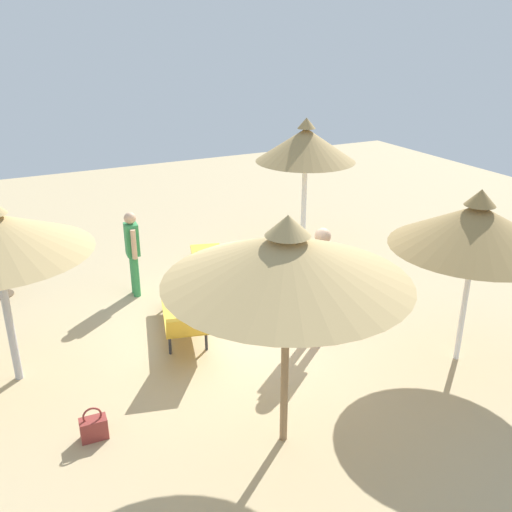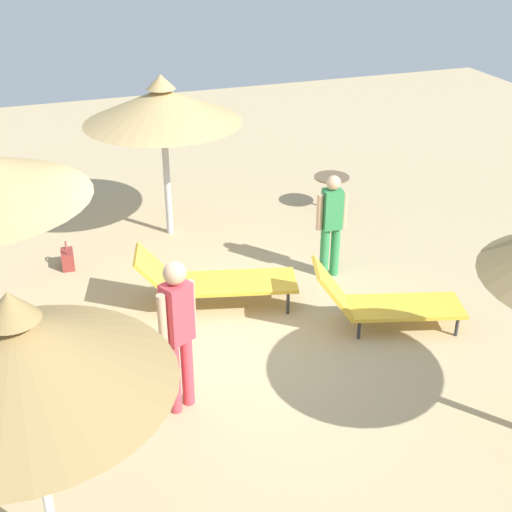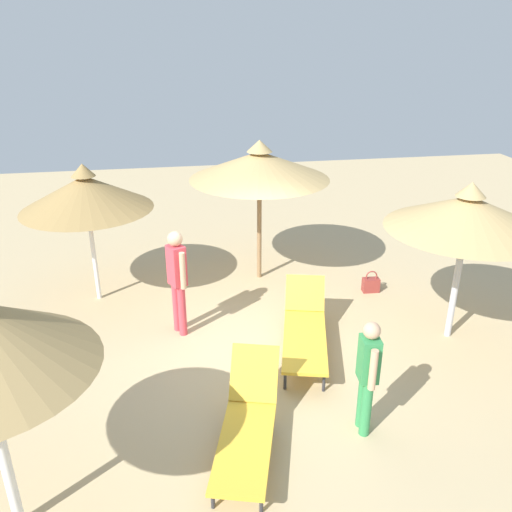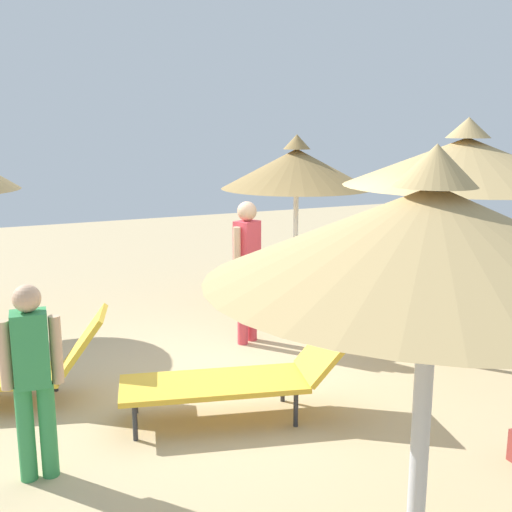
% 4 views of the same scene
% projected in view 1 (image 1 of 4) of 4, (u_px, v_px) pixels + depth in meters
% --- Properties ---
extents(ground, '(24.00, 24.00, 0.10)m').
position_uv_depth(ground, '(238.00, 335.00, 8.97)').
color(ground, tan).
extents(parasol_umbrella_front, '(2.27, 2.27, 2.55)m').
position_uv_depth(parasol_umbrella_front, '(477.00, 226.00, 7.49)').
color(parasol_umbrella_front, white).
rests_on(parasol_umbrella_front, ground).
extents(parasol_umbrella_near_left, '(2.08, 2.08, 2.78)m').
position_uv_depth(parasol_umbrella_near_left, '(306.00, 145.00, 11.62)').
color(parasol_umbrella_near_left, white).
rests_on(parasol_umbrella_near_left, ground).
extents(parasol_umbrella_far_right, '(2.64, 2.64, 2.77)m').
position_uv_depth(parasol_umbrella_far_right, '(287.00, 258.00, 5.79)').
color(parasol_umbrella_far_right, olive).
rests_on(parasol_umbrella_far_right, ground).
extents(lounge_chair_near_right, '(1.14, 2.21, 0.85)m').
position_uv_depth(lounge_chair_near_right, '(185.00, 313.00, 8.68)').
color(lounge_chair_near_right, gold).
rests_on(lounge_chair_near_right, ground).
extents(lounge_chair_back, '(1.12, 2.01, 0.91)m').
position_uv_depth(lounge_chair_back, '(210.00, 260.00, 10.74)').
color(lounge_chair_back, gold).
rests_on(lounge_chair_back, ground).
extents(person_standing_center, '(0.24, 0.45, 1.55)m').
position_uv_depth(person_standing_center, '(133.00, 249.00, 9.91)').
color(person_standing_center, '#338C4C').
rests_on(person_standing_center, ground).
extents(person_standing_edge, '(0.32, 0.43, 1.78)m').
position_uv_depth(person_standing_edge, '(321.00, 275.00, 8.49)').
color(person_standing_edge, '#D83F4C').
rests_on(person_standing_edge, ground).
extents(handbag, '(0.32, 0.19, 0.43)m').
position_uv_depth(handbag, '(94.00, 428.00, 6.62)').
color(handbag, maroon).
rests_on(handbag, ground).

